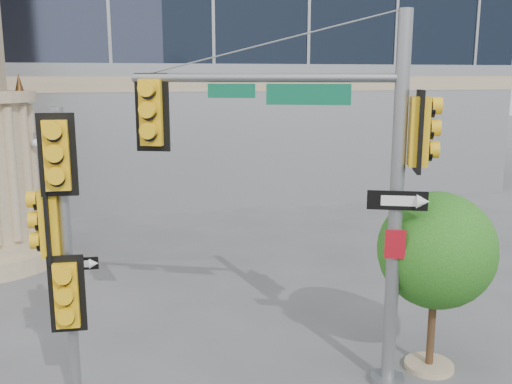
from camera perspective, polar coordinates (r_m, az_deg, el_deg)
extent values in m
cone|color=#472D14|center=(18.17, -22.63, 10.11)|extent=(0.24, 0.24, 0.50)
cylinder|color=slate|center=(11.27, 12.99, -17.79)|extent=(0.62, 0.62, 0.13)
cylinder|color=slate|center=(10.11, 13.82, -1.56)|extent=(0.24, 0.24, 6.60)
cylinder|color=slate|center=(9.88, 0.75, 11.35)|extent=(4.32, 1.94, 0.15)
cube|color=#0B5D3D|center=(9.80, 5.26, 9.70)|extent=(1.33, 0.60, 0.35)
cube|color=yellow|center=(10.34, -10.32, 7.83)|extent=(0.68, 0.52, 1.38)
cube|color=yellow|center=(9.94, 15.96, 5.83)|extent=(0.52, 0.68, 1.38)
cube|color=black|center=(9.92, 13.95, -0.83)|extent=(0.94, 0.43, 0.33)
cube|color=#A70F1B|center=(10.11, 13.74, -5.10)|extent=(0.34, 0.17, 0.51)
cylinder|color=slate|center=(9.77, -18.30, -6.95)|extent=(0.18, 0.18, 5.07)
cube|color=yellow|center=(9.15, -19.23, 3.52)|extent=(0.58, 0.34, 1.27)
cube|color=yellow|center=(9.61, -19.88, -2.94)|extent=(0.34, 0.58, 1.27)
cube|color=yellow|center=(9.70, -18.35, -9.64)|extent=(0.58, 0.34, 1.27)
cube|color=black|center=(9.61, -17.35, -6.87)|extent=(0.63, 0.09, 0.20)
cylinder|color=tan|center=(11.96, 16.90, -16.26)|extent=(0.93, 0.93, 0.10)
cylinder|color=#382314|center=(11.59, 17.16, -12.41)|extent=(0.14, 0.14, 1.86)
sphere|color=#215B14|center=(11.09, 17.61, -5.55)|extent=(2.17, 2.17, 2.17)
sphere|color=#215B14|center=(11.64, 18.78, -6.43)|extent=(1.34, 1.34, 1.34)
sphere|color=#215B14|center=(10.78, 16.62, -7.44)|extent=(1.14, 1.14, 1.14)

